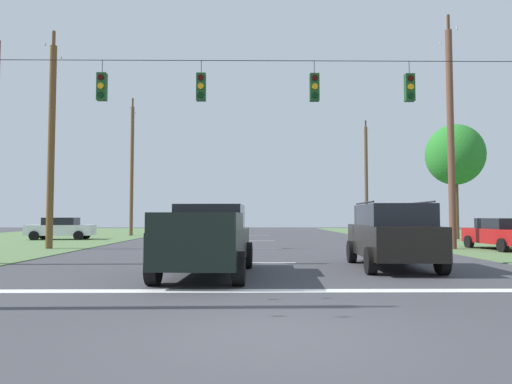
{
  "coord_description": "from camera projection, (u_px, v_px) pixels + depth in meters",
  "views": [
    {
      "loc": [
        -0.29,
        -6.31,
        1.62
      ],
      "look_at": [
        -0.14,
        8.67,
        2.41
      ],
      "focal_mm": 32.23,
      "sensor_mm": 36.0,
      "label": 1
    }
  ],
  "objects": [
    {
      "name": "pickup_truck",
      "position": [
        208.0,
        240.0,
        12.65
      ],
      "size": [
        2.49,
        5.49,
        1.95
      ],
      "color": "black",
      "rests_on": "ground"
    },
    {
      "name": "stop_bar_stripe",
      "position": [
        265.0,
        291.0,
        9.92
      ],
      "size": [
        15.94,
        0.45,
        0.01
      ],
      "primitive_type": "cube",
      "color": "white",
      "rests_on": "ground"
    },
    {
      "name": "lane_dash_0",
      "position": [
        260.0,
        263.0,
        15.91
      ],
      "size": [
        2.5,
        0.15,
        0.01
      ],
      "primitive_type": "cube",
      "rotation": [
        0.0,
        0.0,
        1.57
      ],
      "color": "white",
      "rests_on": "ground"
    },
    {
      "name": "lane_dash_1",
      "position": [
        257.0,
        248.0,
        22.9
      ],
      "size": [
        2.5,
        0.15,
        0.01
      ],
      "primitive_type": "cube",
      "rotation": [
        0.0,
        0.0,
        1.57
      ],
      "color": "white",
      "rests_on": "ground"
    },
    {
      "name": "overhead_signal_span",
      "position": [
        263.0,
        139.0,
        15.67
      ],
      "size": [
        18.75,
        0.31,
        7.65
      ],
      "color": "brown",
      "rests_on": "ground"
    },
    {
      "name": "distant_car_oncoming",
      "position": [
        199.0,
        233.0,
        21.97
      ],
      "size": [
        2.33,
        4.45,
        1.52
      ],
      "color": "silver",
      "rests_on": "ground"
    },
    {
      "name": "tree_roadside_right",
      "position": [
        455.0,
        155.0,
        32.03
      ],
      "size": [
        3.99,
        3.99,
        8.03
      ],
      "color": "brown",
      "rests_on": "ground"
    },
    {
      "name": "utility_pole_mid_right",
      "position": [
        451.0,
        135.0,
        22.53
      ],
      "size": [
        0.33,
        1.96,
        11.63
      ],
      "color": "brown",
      "rests_on": "ground"
    },
    {
      "name": "lane_dash_3",
      "position": [
        255.0,
        235.0,
        38.46
      ],
      "size": [
        2.5,
        0.15,
        0.01
      ],
      "primitive_type": "cube",
      "rotation": [
        0.0,
        0.0,
        1.57
      ],
      "color": "white",
      "rests_on": "ground"
    },
    {
      "name": "distant_car_far_parked",
      "position": [
        503.0,
        234.0,
        21.76
      ],
      "size": [
        2.2,
        4.39,
        1.52
      ],
      "color": "maroon",
      "rests_on": "ground"
    },
    {
      "name": "ground_plane",
      "position": [
        272.0,
        335.0,
        6.22
      ],
      "size": [
        120.0,
        120.0,
        0.0
      ],
      "primitive_type": "plane",
      "color": "#3D3D42"
    },
    {
      "name": "lane_dash_2",
      "position": [
        256.0,
        241.0,
        30.31
      ],
      "size": [
        2.5,
        0.15,
        0.01
      ],
      "primitive_type": "cube",
      "rotation": [
        0.0,
        0.0,
        1.57
      ],
      "color": "white",
      "rests_on": "ground"
    },
    {
      "name": "suv_black",
      "position": [
        392.0,
        234.0,
        14.3
      ],
      "size": [
        2.43,
        4.9,
        2.05
      ],
      "color": "black",
      "rests_on": "ground"
    },
    {
      "name": "utility_pole_mid_left",
      "position": [
        51.0,
        143.0,
        22.77
      ],
      "size": [
        0.33,
        1.94,
        10.93
      ],
      "color": "brown",
      "rests_on": "ground"
    },
    {
      "name": "utility_pole_far_right",
      "position": [
        366.0,
        179.0,
        38.96
      ],
      "size": [
        0.29,
        1.62,
        9.8
      ],
      "color": "brown",
      "rests_on": "ground"
    },
    {
      "name": "utility_pole_far_left",
      "position": [
        132.0,
        169.0,
        37.91
      ],
      "size": [
        0.29,
        1.88,
        11.43
      ],
      "color": "brown",
      "rests_on": "ground"
    },
    {
      "name": "distant_car_crossing_white",
      "position": [
        61.0,
        228.0,
        31.34
      ],
      "size": [
        4.45,
        2.33,
        1.52
      ],
      "color": "silver",
      "rests_on": "ground"
    }
  ]
}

